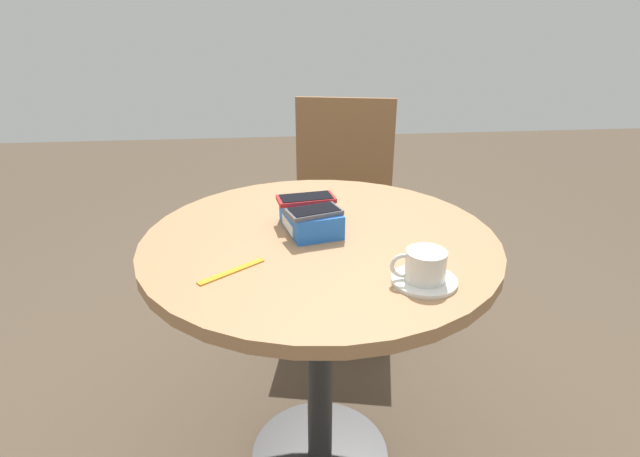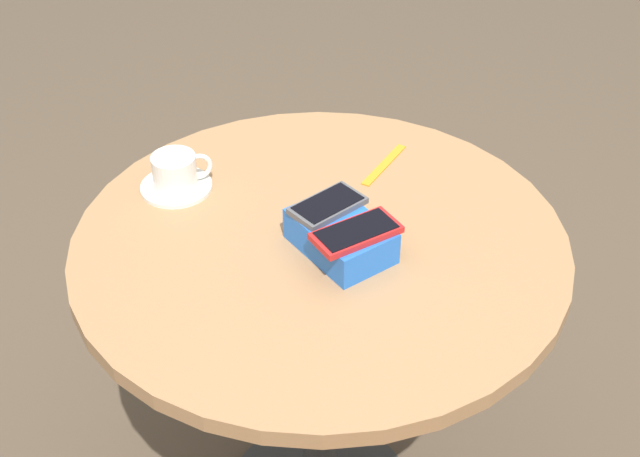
{
  "view_description": "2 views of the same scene",
  "coord_description": "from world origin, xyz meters",
  "px_view_note": "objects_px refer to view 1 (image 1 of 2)",
  "views": [
    {
      "loc": [
        1.08,
        -0.11,
        1.23
      ],
      "look_at": [
        0.0,
        0.0,
        0.75
      ],
      "focal_mm": 28.0,
      "sensor_mm": 36.0,
      "label": 1
    },
    {
      "loc": [
        -1.1,
        0.47,
        1.66
      ],
      "look_at": [
        0.0,
        0.0,
        0.75
      ],
      "focal_mm": 50.0,
      "sensor_mm": 36.0,
      "label": 2
    }
  ],
  "objects_px": {
    "phone_box": "(311,218)",
    "phone_red": "(306,199)",
    "coffee_cup": "(424,265)",
    "round_table": "(320,286)",
    "saucer": "(424,281)",
    "phone_gray": "(314,212)",
    "chair_near_window": "(342,213)",
    "lanyard_strap": "(232,271)"
  },
  "relations": [
    {
      "from": "lanyard_strap",
      "to": "saucer",
      "type": "bearing_deg",
      "value": 78.22
    },
    {
      "from": "round_table",
      "to": "chair_near_window",
      "type": "bearing_deg",
      "value": 168.02
    },
    {
      "from": "phone_box",
      "to": "phone_red",
      "type": "relative_size",
      "value": 1.27
    },
    {
      "from": "lanyard_strap",
      "to": "round_table",
      "type": "bearing_deg",
      "value": 128.31
    },
    {
      "from": "phone_red",
      "to": "coffee_cup",
      "type": "bearing_deg",
      "value": 32.92
    },
    {
      "from": "round_table",
      "to": "phone_gray",
      "type": "height_order",
      "value": "phone_gray"
    },
    {
      "from": "chair_near_window",
      "to": "phone_red",
      "type": "bearing_deg",
      "value": -15.51
    },
    {
      "from": "saucer",
      "to": "chair_near_window",
      "type": "xyz_separation_m",
      "value": [
        -1.01,
        -0.02,
        -0.27
      ]
    },
    {
      "from": "phone_red",
      "to": "saucer",
      "type": "height_order",
      "value": "phone_red"
    },
    {
      "from": "saucer",
      "to": "coffee_cup",
      "type": "bearing_deg",
      "value": -93.91
    },
    {
      "from": "coffee_cup",
      "to": "saucer",
      "type": "bearing_deg",
      "value": 86.09
    },
    {
      "from": "saucer",
      "to": "lanyard_strap",
      "type": "height_order",
      "value": "saucer"
    },
    {
      "from": "phone_gray",
      "to": "lanyard_strap",
      "type": "relative_size",
      "value": 0.89
    },
    {
      "from": "coffee_cup",
      "to": "chair_near_window",
      "type": "height_order",
      "value": "chair_near_window"
    },
    {
      "from": "round_table",
      "to": "coffee_cup",
      "type": "relative_size",
      "value": 7.64
    },
    {
      "from": "phone_gray",
      "to": "chair_near_window",
      "type": "height_order",
      "value": "chair_near_window"
    },
    {
      "from": "chair_near_window",
      "to": "coffee_cup",
      "type": "bearing_deg",
      "value": 1.08
    },
    {
      "from": "phone_box",
      "to": "lanyard_strap",
      "type": "height_order",
      "value": "phone_box"
    },
    {
      "from": "phone_box",
      "to": "chair_near_window",
      "type": "bearing_deg",
      "value": 165.91
    },
    {
      "from": "round_table",
      "to": "phone_red",
      "type": "xyz_separation_m",
      "value": [
        -0.09,
        -0.03,
        0.2
      ]
    },
    {
      "from": "round_table",
      "to": "saucer",
      "type": "relative_size",
      "value": 6.48
    },
    {
      "from": "phone_box",
      "to": "saucer",
      "type": "height_order",
      "value": "phone_box"
    },
    {
      "from": "saucer",
      "to": "lanyard_strap",
      "type": "relative_size",
      "value": 0.84
    },
    {
      "from": "lanyard_strap",
      "to": "chair_near_window",
      "type": "xyz_separation_m",
      "value": [
        -0.93,
        0.36,
        -0.26
      ]
    },
    {
      "from": "phone_box",
      "to": "phone_red",
      "type": "distance_m",
      "value": 0.06
    },
    {
      "from": "saucer",
      "to": "phone_red",
      "type": "bearing_deg",
      "value": -146.78
    },
    {
      "from": "phone_gray",
      "to": "saucer",
      "type": "relative_size",
      "value": 1.06
    },
    {
      "from": "phone_gray",
      "to": "round_table",
      "type": "bearing_deg",
      "value": 102.94
    },
    {
      "from": "phone_red",
      "to": "saucer",
      "type": "xyz_separation_m",
      "value": [
        0.32,
        0.21,
        -0.06
      ]
    },
    {
      "from": "phone_red",
      "to": "coffee_cup",
      "type": "height_order",
      "value": "phone_red"
    },
    {
      "from": "phone_red",
      "to": "chair_near_window",
      "type": "bearing_deg",
      "value": 164.49
    },
    {
      "from": "round_table",
      "to": "phone_box",
      "type": "distance_m",
      "value": 0.17
    },
    {
      "from": "coffee_cup",
      "to": "lanyard_strap",
      "type": "relative_size",
      "value": 0.71
    },
    {
      "from": "saucer",
      "to": "coffee_cup",
      "type": "height_order",
      "value": "coffee_cup"
    },
    {
      "from": "phone_red",
      "to": "saucer",
      "type": "distance_m",
      "value": 0.39
    },
    {
      "from": "phone_box",
      "to": "coffee_cup",
      "type": "relative_size",
      "value": 1.73
    },
    {
      "from": "phone_box",
      "to": "phone_red",
      "type": "height_order",
      "value": "phone_red"
    },
    {
      "from": "round_table",
      "to": "chair_near_window",
      "type": "relative_size",
      "value": 0.94
    },
    {
      "from": "phone_box",
      "to": "coffee_cup",
      "type": "xyz_separation_m",
      "value": [
        0.28,
        0.2,
        0.01
      ]
    },
    {
      "from": "saucer",
      "to": "chair_near_window",
      "type": "relative_size",
      "value": 0.15
    },
    {
      "from": "phone_gray",
      "to": "chair_near_window",
      "type": "bearing_deg",
      "value": 167.08
    },
    {
      "from": "round_table",
      "to": "saucer",
      "type": "height_order",
      "value": "saucer"
    }
  ]
}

